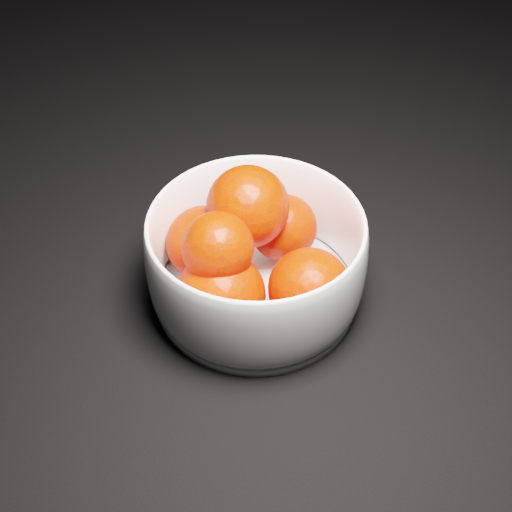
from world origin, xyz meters
TOP-DOWN VIEW (x-y plane):
  - bowl at (0.17, 0.25)m, footprint 0.19×0.19m
  - orange_pile at (0.16, 0.25)m, footprint 0.16×0.17m

SIDE VIEW (x-z plane):
  - bowl at x=0.17m, z-range 0.00..0.09m
  - orange_pile at x=0.16m, z-range 0.00..0.11m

